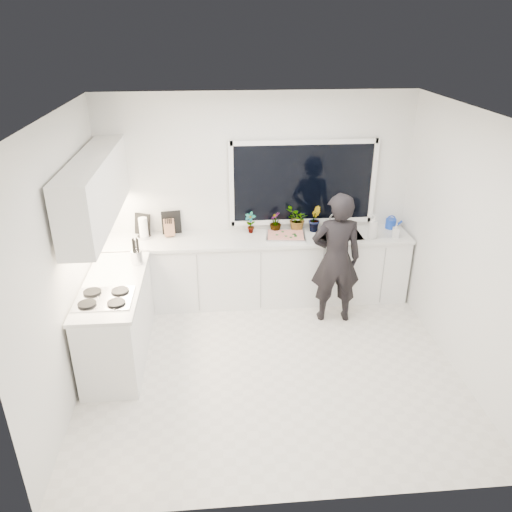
{
  "coord_description": "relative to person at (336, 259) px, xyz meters",
  "views": [
    {
      "loc": [
        -0.54,
        -4.45,
        3.45
      ],
      "look_at": [
        -0.13,
        0.4,
        1.15
      ],
      "focal_mm": 35.0,
      "sensor_mm": 36.0,
      "label": 1
    }
  ],
  "objects": [
    {
      "name": "wall_left",
      "position": [
        -2.9,
        -0.9,
        0.51
      ],
      "size": [
        0.02,
        3.5,
        2.7
      ],
      "primitive_type": "cube",
      "color": "white",
      "rests_on": "ground"
    },
    {
      "name": "knife_block",
      "position": [
        -2.04,
        0.69,
        0.19
      ],
      "size": [
        0.15,
        0.12,
        0.22
      ],
      "primitive_type": "cube",
      "rotation": [
        0.0,
        0.0,
        0.17
      ],
      "color": "#A5714D",
      "rests_on": "countertop_back"
    },
    {
      "name": "faucet",
      "position": [
        0.16,
        0.75,
        0.19
      ],
      "size": [
        0.03,
        0.03,
        0.22
      ],
      "primitive_type": "cylinder",
      "color": "silver",
      "rests_on": "countertop_back"
    },
    {
      "name": "watering_can",
      "position": [
        0.9,
        0.71,
        0.15
      ],
      "size": [
        0.16,
        0.16,
        0.13
      ],
      "primitive_type": "cylinder",
      "rotation": [
        0.0,
        0.0,
        0.16
      ],
      "color": "#133AB4",
      "rests_on": "countertop_back"
    },
    {
      "name": "sink",
      "position": [
        0.16,
        0.55,
        0.03
      ],
      "size": [
        0.58,
        0.42,
        0.14
      ],
      "primitive_type": "cube",
      "color": "silver",
      "rests_on": "countertop_back"
    },
    {
      "name": "ceiling",
      "position": [
        -0.89,
        -0.9,
        1.87
      ],
      "size": [
        4.0,
        3.5,
        0.02
      ],
      "primitive_type": "cube",
      "color": "white",
      "rests_on": "wall_back"
    },
    {
      "name": "picture_frame_small",
      "position": [
        -2.02,
        0.79,
        0.23
      ],
      "size": [
        0.25,
        0.06,
        0.3
      ],
      "primitive_type": "cube",
      "rotation": [
        0.0,
        0.0,
        0.15
      ],
      "color": "black",
      "rests_on": "countertop_back"
    },
    {
      "name": "upper_cabinets",
      "position": [
        -2.68,
        -0.2,
        1.01
      ],
      "size": [
        0.34,
        2.1,
        0.7
      ],
      "primitive_type": "cube",
      "color": "white",
      "rests_on": "wall_left"
    },
    {
      "name": "wall_back",
      "position": [
        -0.89,
        0.86,
        0.51
      ],
      "size": [
        4.0,
        0.02,
        2.7
      ],
      "primitive_type": "cube",
      "color": "white",
      "rests_on": "ground"
    },
    {
      "name": "countertop_back",
      "position": [
        -0.89,
        0.54,
        0.06
      ],
      "size": [
        3.94,
        0.62,
        0.04
      ],
      "primitive_type": "cube",
      "color": "silver",
      "rests_on": "base_cabinets_back"
    },
    {
      "name": "window",
      "position": [
        -0.29,
        0.83,
        0.71
      ],
      "size": [
        1.8,
        0.02,
        1.0
      ],
      "primitive_type": "cube",
      "color": "black",
      "rests_on": "wall_back"
    },
    {
      "name": "pizza",
      "position": [
        -0.55,
        0.52,
        0.12
      ],
      "size": [
        0.49,
        0.38,
        0.01
      ],
      "primitive_type": "cube",
      "rotation": [
        0.0,
        0.0,
        -0.11
      ],
      "color": "#B23317",
      "rests_on": "pizza_tray"
    },
    {
      "name": "paper_towel_roll",
      "position": [
        -2.36,
        0.65,
        0.21
      ],
      "size": [
        0.14,
        0.14,
        0.26
      ],
      "primitive_type": "cylinder",
      "rotation": [
        0.0,
        0.0,
        0.27
      ],
      "color": "white",
      "rests_on": "countertop_back"
    },
    {
      "name": "base_cabinets_back",
      "position": [
        -0.89,
        0.55,
        -0.4
      ],
      "size": [
        3.92,
        0.58,
        0.88
      ],
      "primitive_type": "cube",
      "color": "white",
      "rests_on": "floor"
    },
    {
      "name": "floor",
      "position": [
        -0.89,
        -0.9,
        -0.85
      ],
      "size": [
        4.0,
        3.5,
        0.02
      ],
      "primitive_type": "cube",
      "color": "beige",
      "rests_on": "ground"
    },
    {
      "name": "base_cabinets_left",
      "position": [
        -2.56,
        -0.55,
        -0.4
      ],
      "size": [
        0.58,
        1.6,
        0.88
      ],
      "primitive_type": "cube",
      "color": "white",
      "rests_on": "floor"
    },
    {
      "name": "utensil_crock",
      "position": [
        -2.35,
        -0.1,
        0.16
      ],
      "size": [
        0.17,
        0.17,
        0.16
      ],
      "primitive_type": "cylinder",
      "rotation": [
        0.0,
        0.0,
        -0.34
      ],
      "color": "silver",
      "rests_on": "countertop_left"
    },
    {
      "name": "wall_right",
      "position": [
        1.12,
        -0.9,
        0.51
      ],
      "size": [
        0.02,
        3.5,
        2.7
      ],
      "primitive_type": "cube",
      "color": "white",
      "rests_on": "ground"
    },
    {
      "name": "pizza_tray",
      "position": [
        -0.55,
        0.52,
        0.1
      ],
      "size": [
        0.54,
        0.42,
        0.03
      ],
      "primitive_type": "cube",
      "rotation": [
        0.0,
        0.0,
        -0.11
      ],
      "color": "silver",
      "rests_on": "countertop_back"
    },
    {
      "name": "countertop_left",
      "position": [
        -2.56,
        -0.55,
        0.06
      ],
      "size": [
        0.62,
        1.6,
        0.04
      ],
      "primitive_type": "cube",
      "color": "silver",
      "rests_on": "base_cabinets_left"
    },
    {
      "name": "picture_frame_large",
      "position": [
        -2.39,
        0.79,
        0.22
      ],
      "size": [
        0.21,
        0.11,
        0.28
      ],
      "primitive_type": "cube",
      "rotation": [
        0.0,
        0.0,
        -0.42
      ],
      "color": "black",
      "rests_on": "countertop_back"
    },
    {
      "name": "person",
      "position": [
        0.0,
        0.0,
        0.0
      ],
      "size": [
        0.63,
        0.43,
        1.67
      ],
      "primitive_type": "imported",
      "rotation": [
        0.0,
        0.0,
        3.09
      ],
      "color": "black",
      "rests_on": "floor"
    },
    {
      "name": "stovetop",
      "position": [
        -2.58,
        -0.9,
        0.1
      ],
      "size": [
        0.56,
        0.48,
        0.03
      ],
      "primitive_type": "cube",
      "color": "black",
      "rests_on": "countertop_left"
    },
    {
      "name": "soap_bottles",
      "position": [
        0.63,
        0.4,
        0.23
      ],
      "size": [
        0.44,
        0.17,
        0.32
      ],
      "color": "#D8BF66",
      "rests_on": "countertop_back"
    },
    {
      "name": "herb_plants",
      "position": [
        -0.42,
        0.71,
        0.24
      ],
      "size": [
        1.03,
        0.39,
        0.33
      ],
      "color": "#26662D",
      "rests_on": "countertop_back"
    }
  ]
}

